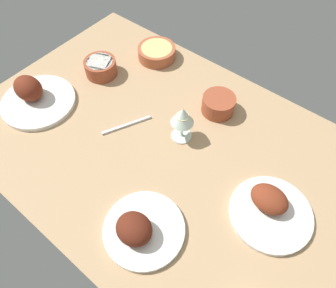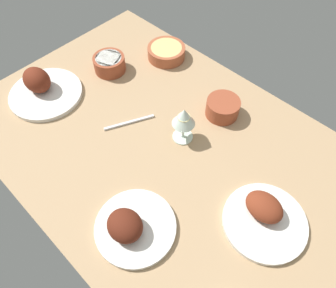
% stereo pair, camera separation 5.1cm
% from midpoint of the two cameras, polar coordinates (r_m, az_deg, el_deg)
% --- Properties ---
extents(dining_table, '(1.40, 0.90, 0.04)m').
position_cam_midpoint_polar(dining_table, '(1.06, -1.38, -1.29)').
color(dining_table, tan).
rests_on(dining_table, ground).
extents(plate_center_main, '(0.27, 0.27, 0.10)m').
position_cam_midpoint_polar(plate_center_main, '(1.26, -24.37, 7.97)').
color(plate_center_main, silver).
rests_on(plate_center_main, dining_table).
extents(plate_far_side, '(0.23, 0.23, 0.08)m').
position_cam_midpoint_polar(plate_far_side, '(0.89, -6.87, -15.26)').
color(plate_far_side, silver).
rests_on(plate_far_side, dining_table).
extents(plate_near_viewer, '(0.24, 0.24, 0.08)m').
position_cam_midpoint_polar(plate_near_viewer, '(0.95, 16.68, -11.14)').
color(plate_near_viewer, silver).
rests_on(plate_near_viewer, dining_table).
extents(bowl_pasta, '(0.15, 0.15, 0.05)m').
position_cam_midpoint_polar(bowl_pasta, '(1.34, -3.21, 16.37)').
color(bowl_pasta, '#A35133').
rests_on(bowl_pasta, dining_table).
extents(bowl_onions, '(0.12, 0.12, 0.06)m').
position_cam_midpoint_polar(bowl_onions, '(1.13, 7.92, 7.23)').
color(bowl_onions, brown).
rests_on(bowl_onions, dining_table).
extents(bowl_cream, '(0.12, 0.12, 0.06)m').
position_cam_midpoint_polar(bowl_cream, '(1.29, -13.34, 13.51)').
color(bowl_cream, brown).
rests_on(bowl_cream, dining_table).
extents(wine_glass, '(0.08, 0.08, 0.14)m').
position_cam_midpoint_polar(wine_glass, '(0.99, 1.18, 4.84)').
color(wine_glass, silver).
rests_on(wine_glass, dining_table).
extents(fork_loose, '(0.09, 0.17, 0.01)m').
position_cam_midpoint_polar(fork_loose, '(1.11, -8.89, 3.39)').
color(fork_loose, silver).
rests_on(fork_loose, dining_table).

